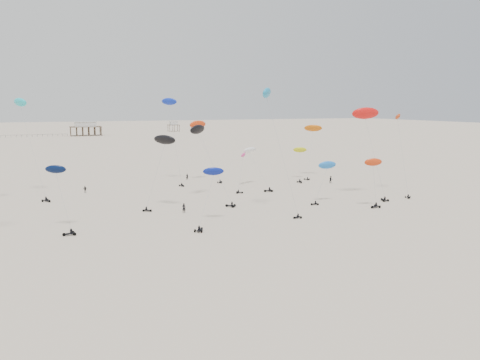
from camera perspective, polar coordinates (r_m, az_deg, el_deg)
name	(u,v)px	position (r m, az deg, el deg)	size (l,w,h in m)	color
ground_plane	(138,157)	(196.88, -12.33, 2.78)	(900.00, 900.00, 0.00)	beige
pavilion_main	(86,130)	(344.16, -18.30, 5.86)	(21.00, 13.00, 9.80)	brown
pavilion_small	(174,127)	(384.76, -8.09, 6.41)	(9.00, 7.00, 8.00)	brown
pier_fence	(3,136)	(344.84, -26.94, 4.77)	(80.20, 0.20, 1.50)	black
rig_0	(300,159)	(133.47, 7.32, 2.50)	(6.59, 9.72, 10.61)	black
rig_2	(61,195)	(83.46, -20.94, -1.68)	(4.62, 7.80, 11.27)	black
rig_3	(401,139)	(117.81, 19.00, 4.77)	(5.97, 11.68, 19.73)	black
rig_4	(26,124)	(118.88, -24.61, 6.19)	(7.84, 16.27, 24.08)	black
rig_5	(209,191)	(82.43, -3.85, -1.35)	(7.89, 8.72, 10.99)	black
rig_6	(171,112)	(130.10, -8.44, 8.19)	(4.82, 13.95, 23.85)	black
rig_8	(313,133)	(140.50, 8.83, 5.72)	(9.54, 10.27, 16.39)	black
rig_9	(374,179)	(100.13, 16.02, 0.16)	(4.02, 3.03, 10.38)	black
rig_10	(271,110)	(91.45, 3.78, 8.56)	(5.73, 11.42, 24.75)	black
rig_11	(242,171)	(117.79, 0.18, 1.14)	(7.41, 12.03, 13.03)	black
rig_12	(325,172)	(102.68, 10.31, 0.98)	(7.05, 3.44, 9.28)	black
rig_13	(255,161)	(121.39, 1.84, 2.32)	(4.92, 14.34, 13.96)	black
rig_14	(162,149)	(95.95, -9.45, 3.78)	(8.01, 5.68, 15.39)	black
rig_15	(367,121)	(111.36, 15.24, 6.95)	(7.03, 10.38, 20.86)	black
rig_16	(200,131)	(130.42, -4.85, 5.93)	(8.19, 9.64, 17.39)	black
rig_17	(203,143)	(105.19, -4.49, 4.56)	(6.99, 17.14, 19.53)	black
spectator_0	(184,213)	(93.37, -6.85, -3.96)	(0.80, 0.55, 2.21)	black
spectator_1	(331,183)	(129.67, 11.01, -0.38)	(1.12, 0.65, 2.29)	black
spectator_2	(85,193)	(119.49, -18.35, -1.48)	(1.17, 0.63, 1.98)	black
spectator_3	(187,180)	(134.07, -6.46, 0.04)	(0.73, 0.51, 2.02)	black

